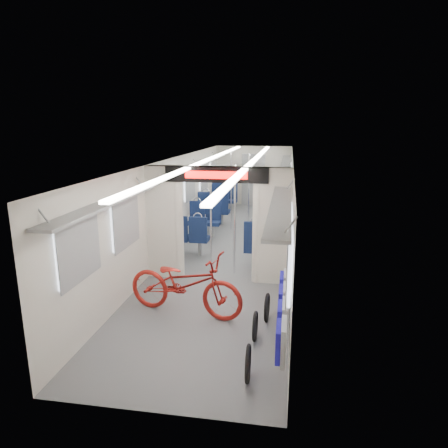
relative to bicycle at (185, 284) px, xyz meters
name	(u,v)px	position (x,y,z in m)	size (l,w,h in m)	color
carriage	(230,193)	(0.26, 3.36, 0.97)	(12.00, 12.02, 2.31)	#515456
bicycle	(185,284)	(0.00, 0.00, 0.00)	(0.71, 2.02, 1.06)	#A11D17
flip_bench	(283,311)	(1.61, -0.84, 0.05)	(0.12, 2.08, 0.48)	gray
bike_hoop_a	(248,365)	(1.22, -1.65, -0.32)	(0.48, 0.48, 0.05)	black
bike_hoop_b	(255,328)	(1.22, -0.67, -0.33)	(0.45, 0.45, 0.05)	black
bike_hoop_c	(267,309)	(1.36, -0.05, -0.32)	(0.46, 0.46, 0.05)	black
seat_bay_near_left	(198,225)	(-0.68, 3.90, 0.01)	(0.90, 2.04, 1.09)	#0D193B
seat_bay_near_right	(269,231)	(1.19, 3.46, 0.04)	(0.96, 2.32, 1.18)	#0D193B
seat_bay_far_left	(219,201)	(-0.68, 7.18, 0.04)	(0.96, 2.31, 1.17)	#0D193B
seat_bay_far_right	(274,205)	(1.19, 6.92, 0.02)	(0.93, 2.17, 1.13)	#0D193B
stanchion_near_left	(211,218)	(0.03, 2.13, 0.62)	(0.04, 0.04, 2.30)	silver
stanchion_near_right	(235,221)	(0.55, 1.98, 0.62)	(0.04, 0.04, 2.30)	silver
stanchion_far_left	(231,192)	(-0.05, 5.62, 0.62)	(0.04, 0.04, 2.30)	silver
stanchion_far_right	(249,195)	(0.52, 5.19, 0.62)	(0.04, 0.04, 2.30)	silver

